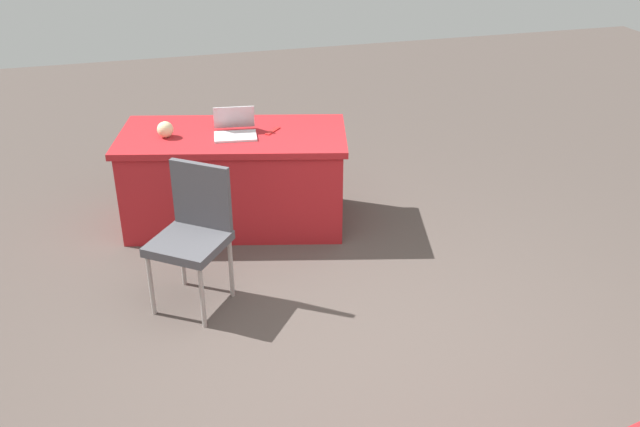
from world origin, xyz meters
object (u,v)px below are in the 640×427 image
chair_tucked_left (193,228)px  yarn_ball (165,129)px  laptop_silver (235,130)px  table_foreground (235,178)px  scissors_red (273,131)px

chair_tucked_left → yarn_ball: chair_tucked_left is taller
laptop_silver → table_foreground: bearing=-65.2°
laptop_silver → yarn_ball: (0.52, -0.10, 0.02)m
table_foreground → yarn_ball: bearing=-5.7°
table_foreground → yarn_ball: size_ratio=15.39×
table_foreground → chair_tucked_left: 1.14m
table_foreground → chair_tucked_left: size_ratio=2.00×
yarn_ball → table_foreground: bearing=174.3°
yarn_ball → scissors_red: (-0.81, 0.10, -0.06)m
scissors_red → yarn_ball: bearing=-54.7°
table_foreground → scissors_red: (-0.31, 0.05, 0.39)m
table_foreground → laptop_silver: size_ratio=5.42×
yarn_ball → chair_tucked_left: bearing=93.6°
table_foreground → chair_tucked_left: bearing=67.6°
table_foreground → laptop_silver: 0.43m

